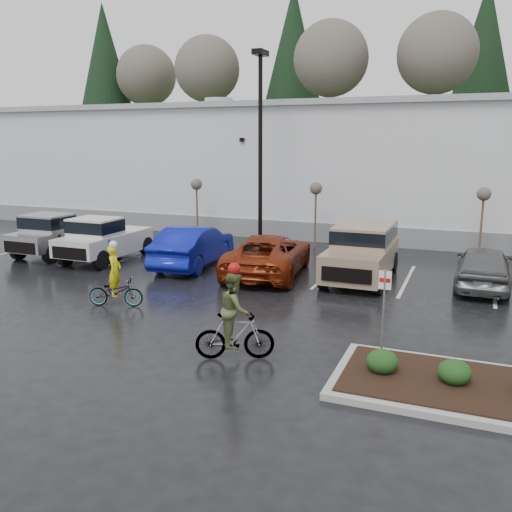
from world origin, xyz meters
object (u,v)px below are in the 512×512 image
at_px(pickup_silver, 62,233).
at_px(pickup_white, 109,237).
at_px(lamppost, 260,129).
at_px(suv_tan, 361,253).
at_px(car_red, 268,254).
at_px(sapling_west, 197,188).
at_px(car_grey, 483,267).
at_px(fire_lane_sign, 384,302).
at_px(cyclist_olive, 235,325).
at_px(sapling_mid, 316,192).
at_px(car_blue, 193,246).
at_px(sapling_east, 484,198).
at_px(cyclist_hivis, 115,286).

relative_size(pickup_silver, pickup_white, 1.00).
bearing_deg(lamppost, suv_tan, -37.26).
bearing_deg(pickup_silver, car_red, -1.02).
height_order(lamppost, suv_tan, lamppost).
height_order(sapling_west, car_grey, sapling_west).
height_order(fire_lane_sign, cyclist_olive, cyclist_olive).
xyz_separation_m(sapling_mid, car_grey, (7.61, -5.00, -1.95)).
distance_m(car_blue, suv_tan, 6.96).
height_order(sapling_west, pickup_white, sapling_west).
xyz_separation_m(lamppost, fire_lane_sign, (7.80, -11.80, -4.28)).
height_order(fire_lane_sign, car_grey, fire_lane_sign).
relative_size(pickup_silver, suv_tan, 1.02).
xyz_separation_m(sapling_east, fire_lane_sign, (-2.20, -12.80, -1.32)).
bearing_deg(cyclist_olive, cyclist_hivis, 41.46).
relative_size(car_blue, cyclist_olive, 2.18).
bearing_deg(sapling_east, pickup_white, -158.58).
bearing_deg(cyclist_olive, pickup_white, 26.74).
relative_size(sapling_west, pickup_white, 0.62).
height_order(pickup_silver, suv_tan, suv_tan).
bearing_deg(sapling_mid, lamppost, -158.20).
relative_size(sapling_east, pickup_silver, 0.62).
height_order(pickup_white, cyclist_olive, cyclist_olive).
bearing_deg(cyclist_olive, suv_tan, -31.73).
bearing_deg(cyclist_hivis, pickup_white, 21.15).
xyz_separation_m(sapling_mid, pickup_silver, (-10.47, -5.80, -1.75)).
distance_m(pickup_white, car_blue, 4.12).
xyz_separation_m(pickup_white, suv_tan, (11.06, 0.53, 0.05)).
height_order(suv_tan, cyclist_hivis, cyclist_hivis).
height_order(sapling_east, suv_tan, sapling_east).
bearing_deg(sapling_west, sapling_mid, 0.00).
bearing_deg(suv_tan, car_red, -171.19).
distance_m(lamppost, car_grey, 11.93).
distance_m(car_blue, car_red, 3.42).
bearing_deg(car_red, car_blue, -10.33).
height_order(sapling_west, sapling_east, same).
relative_size(lamppost, cyclist_hivis, 4.37).
relative_size(pickup_white, car_blue, 1.00).
relative_size(sapling_east, car_grey, 0.70).
height_order(sapling_west, fire_lane_sign, sapling_west).
bearing_deg(cyclist_olive, sapling_mid, -15.06).
xyz_separation_m(car_red, car_grey, (7.80, 0.98, -0.02)).
bearing_deg(sapling_west, pickup_silver, -124.38).
xyz_separation_m(lamppost, suv_tan, (5.84, -4.44, -4.66)).
bearing_deg(pickup_silver, sapling_west, 55.62).
bearing_deg(cyclist_hivis, car_grey, -75.39).
height_order(sapling_west, suv_tan, sapling_west).
distance_m(sapling_east, fire_lane_sign, 13.06).
height_order(fire_lane_sign, car_red, fire_lane_sign).
bearing_deg(car_blue, cyclist_olive, 118.49).
relative_size(fire_lane_sign, pickup_silver, 0.42).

